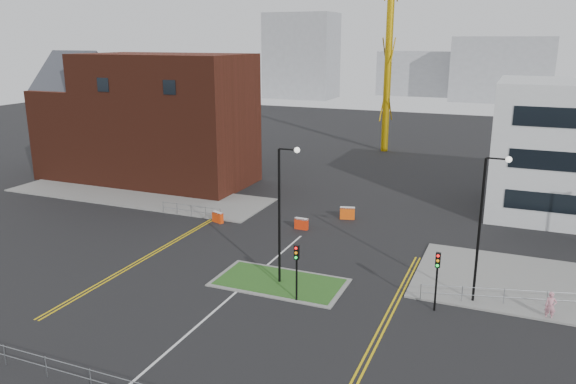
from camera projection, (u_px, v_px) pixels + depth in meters
name	position (u px, v px, depth m)	size (l,w,h in m)	color
ground	(188.00, 334.00, 30.56)	(200.00, 200.00, 0.00)	black
pavement_left	(137.00, 195.00, 57.53)	(28.00, 8.00, 0.12)	slate
island_kerb	(280.00, 282.00, 36.93)	(8.60, 4.60, 0.08)	slate
grass_island	(280.00, 282.00, 36.92)	(8.00, 4.00, 0.12)	#234E1A
brick_building	(144.00, 120.00, 62.17)	(24.20, 10.07, 14.24)	#4A1D12
streetlamp_island	(282.00, 205.00, 35.43)	(1.46, 0.36, 9.18)	black
streetlamp_right_near	(484.00, 218.00, 32.77)	(1.46, 0.36, 9.18)	black
traffic_light_island	(297.00, 262.00, 33.72)	(0.28, 0.33, 3.65)	black
traffic_light_right	(437.00, 270.00, 32.54)	(0.28, 0.33, 3.65)	black
railing_front	(114.00, 382.00, 25.00)	(24.05, 0.05, 1.10)	gray
railing_left	(191.00, 209.00, 50.46)	(6.05, 0.05, 1.10)	gray
centre_line	(207.00, 318.00, 32.33)	(0.15, 30.00, 0.01)	silver
yellow_left_a	(158.00, 249.00, 42.79)	(0.12, 24.00, 0.01)	gold
yellow_left_b	(161.00, 250.00, 42.68)	(0.12, 24.00, 0.01)	gold
yellow_right_a	(385.00, 317.00, 32.38)	(0.12, 20.00, 0.01)	gold
yellow_right_b	(390.00, 318.00, 32.27)	(0.12, 20.00, 0.01)	gold
skyline_a	(302.00, 56.00, 149.30)	(18.00, 12.00, 22.00)	gray
skyline_b	(502.00, 69.00, 140.51)	(24.00, 12.00, 16.00)	gray
skyline_d	(434.00, 74.00, 156.60)	(30.00, 12.00, 12.00)	gray
pedestrian	(551.00, 306.00, 31.92)	(0.62, 0.41, 1.69)	pink
barrier_left	(218.00, 217.00, 48.97)	(1.18, 0.75, 0.94)	#E53D0C
barrier_mid	(301.00, 223.00, 47.23)	(1.16, 0.43, 0.96)	red
barrier_right	(347.00, 213.00, 49.88)	(1.37, 0.75, 1.09)	#F4550D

